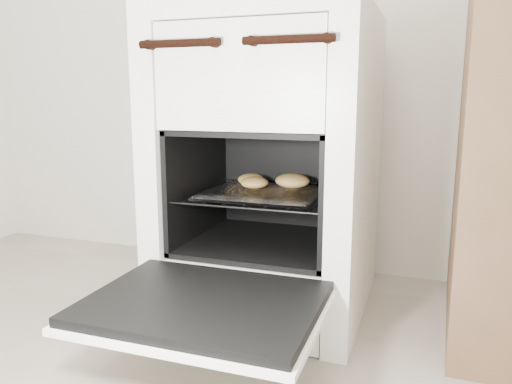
% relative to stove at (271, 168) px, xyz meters
% --- Properties ---
extents(stove, '(0.55, 0.62, 0.85)m').
position_rel_stove_xyz_m(stove, '(0.00, 0.00, 0.00)').
color(stove, white).
rests_on(stove, ground).
extents(oven_door, '(0.50, 0.39, 0.04)m').
position_rel_stove_xyz_m(oven_door, '(0.00, -0.47, -0.23)').
color(oven_door, black).
rests_on(oven_door, stove).
extents(oven_rack, '(0.40, 0.39, 0.01)m').
position_rel_stove_xyz_m(oven_rack, '(0.00, -0.06, -0.07)').
color(oven_rack, black).
rests_on(oven_rack, stove).
extents(foil_sheet, '(0.31, 0.28, 0.01)m').
position_rel_stove_xyz_m(foil_sheet, '(0.00, -0.08, -0.06)').
color(foil_sheet, white).
rests_on(foil_sheet, oven_rack).
extents(baked_rolls, '(0.24, 0.17, 0.04)m').
position_rel_stove_xyz_m(baked_rolls, '(0.00, 0.00, -0.04)').
color(baked_rolls, tan).
rests_on(baked_rolls, foil_sheet).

